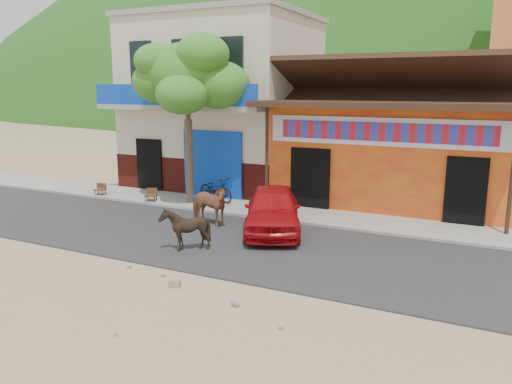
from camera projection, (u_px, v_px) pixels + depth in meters
ground at (220, 280)px, 11.22m from camera, size 120.00×120.00×0.00m
road at (266, 247)px, 13.42m from camera, size 60.00×5.00×0.04m
sidewalk at (311, 216)px, 16.48m from camera, size 60.00×2.00×0.12m
dance_club at (398, 153)px, 18.78m from camera, size 8.00×6.00×3.60m
cafe_building at (225, 105)px, 21.65m from camera, size 7.00×6.00×7.00m
hillside at (468, 31)px, 70.26m from camera, size 100.00×40.00×24.00m
tree at (188, 120)px, 17.65m from camera, size 3.00×3.00×6.00m
cow_tan at (208, 205)px, 15.44m from camera, size 1.60×0.89×1.28m
cow_dark at (185, 229)px, 13.03m from camera, size 1.12×1.01×1.16m
red_car at (272, 209)px, 14.76m from camera, size 3.04×4.25×1.35m
scooter at (216, 189)px, 18.32m from camera, size 1.81×1.10×0.90m
cafe_chair_left at (151, 190)px, 18.35m from camera, size 0.53×0.53×0.86m
cafe_chair_right at (100, 185)px, 19.41m from camera, size 0.49×0.49×0.81m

